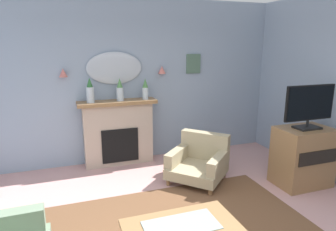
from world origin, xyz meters
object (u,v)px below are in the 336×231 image
object	(u,v)px
mantel_vase_centre	(90,92)
wall_mirror	(115,68)
mantel_vase_left	(145,89)
wall_sconce_left	(63,73)
framed_picture	(193,64)
tv_cabinet	(303,157)
armchair_near_fireplace	(199,161)
tv_flatscreen	(310,106)
wall_sconce_right	(162,70)
coffee_table	(181,230)
fireplace	(119,133)
mantel_vase_right	(120,90)

from	to	relation	value
mantel_vase_centre	wall_mirror	xyz separation A→B (m)	(0.45, 0.17, 0.36)
mantel_vase_left	wall_sconce_left	bearing A→B (deg)	174.92
framed_picture	tv_cabinet	size ratio (longest dim) A/B	0.40
armchair_near_fireplace	tv_flatscreen	bearing A→B (deg)	-26.91
wall_sconce_right	armchair_near_fireplace	distance (m)	1.79
wall_sconce_left	armchair_near_fireplace	xyz separation A→B (m)	(1.95, -1.15, -1.35)
mantel_vase_left	coffee_table	size ratio (longest dim) A/B	0.34
coffee_table	armchair_near_fireplace	size ratio (longest dim) A/B	0.96
wall_sconce_right	coffee_table	bearing A→B (deg)	-104.67
armchair_near_fireplace	mantel_vase_centre	bearing A→B (deg)	146.39
wall_sconce_right	framed_picture	world-z (taller)	framed_picture
mantel_vase_left	tv_cabinet	distance (m)	2.78
fireplace	mantel_vase_centre	bearing A→B (deg)	-176.40
wall_mirror	coffee_table	size ratio (longest dim) A/B	0.87
fireplace	coffee_table	world-z (taller)	fireplace
wall_sconce_left	tv_cabinet	world-z (taller)	wall_sconce_left
mantel_vase_centre	framed_picture	distance (m)	2.00
fireplace	wall_mirror	distance (m)	1.15
armchair_near_fireplace	framed_picture	bearing A→B (deg)	71.61
framed_picture	tv_flatscreen	distance (m)	2.22
wall_mirror	wall_sconce_right	bearing A→B (deg)	-3.37
tv_flatscreen	wall_sconce_right	bearing A→B (deg)	131.57
coffee_table	tv_cabinet	distance (m)	2.60
coffee_table	wall_sconce_right	bearing A→B (deg)	75.33
coffee_table	tv_flatscreen	distance (m)	2.73
tv_cabinet	mantel_vase_left	bearing A→B (deg)	139.31
mantel_vase_centre	tv_cabinet	world-z (taller)	mantel_vase_centre
wall_mirror	tv_cabinet	distance (m)	3.38
mantel_vase_right	framed_picture	bearing A→B (deg)	7.08
mantel_vase_left	coffee_table	bearing A→B (deg)	-98.26
coffee_table	mantel_vase_centre	bearing A→B (deg)	101.45
mantel_vase_centre	tv_flatscreen	size ratio (longest dim) A/B	0.50
mantel_vase_right	framed_picture	size ratio (longest dim) A/B	1.09
tv_cabinet	tv_flatscreen	xyz separation A→B (m)	(0.00, -0.02, 0.80)
fireplace	framed_picture	xyz separation A→B (m)	(1.50, 0.15, 1.18)
framed_picture	tv_flatscreen	world-z (taller)	framed_picture
wall_sconce_right	tv_cabinet	distance (m)	2.75
mantel_vase_left	armchair_near_fireplace	xyz separation A→B (m)	(0.60, -1.03, -1.03)
armchair_near_fireplace	mantel_vase_right	bearing A→B (deg)	135.52
tv_flatscreen	mantel_vase_centre	bearing A→B (deg)	149.46
wall_mirror	wall_sconce_right	xyz separation A→B (m)	(0.85, -0.05, -0.05)
framed_picture	coffee_table	distance (m)	3.51
wall_sconce_left	wall_sconce_right	world-z (taller)	same
wall_sconce_left	coffee_table	distance (m)	3.27
coffee_table	fireplace	bearing A→B (deg)	92.15
coffee_table	tv_flatscreen	xyz separation A→B (m)	(2.40, 0.99, 0.86)
wall_sconce_right	coffee_table	world-z (taller)	wall_sconce_right
framed_picture	mantel_vase_left	bearing A→B (deg)	-169.80
wall_sconce_left	wall_sconce_right	size ratio (longest dim) A/B	1.00
armchair_near_fireplace	tv_cabinet	xyz separation A→B (m)	(1.40, -0.69, 0.15)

